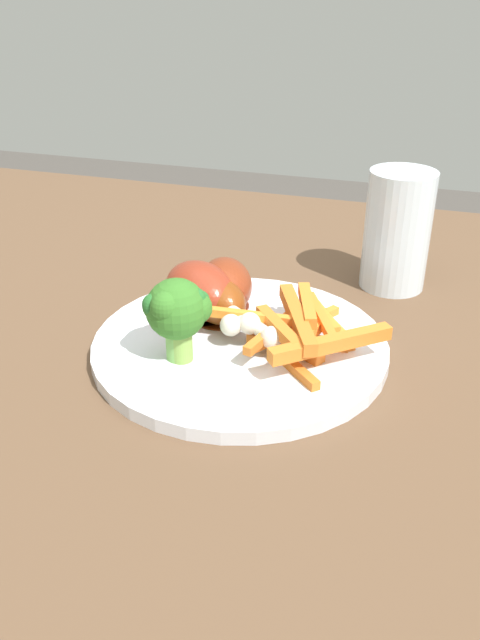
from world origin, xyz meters
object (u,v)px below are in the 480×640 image
object	(u,v)px
chicken_drumstick_far	(221,303)
water_glass	(397,231)
broccoli_floret_middle	(176,310)
dinner_plate	(240,346)
chicken_drumstick_extra	(204,291)
chicken_drumstick_near	(226,287)
dining_table	(199,412)
carrot_fries_pile	(301,329)
broccoli_floret_front	(182,311)

from	to	relation	value
chicken_drumstick_far	water_glass	xyz separation A→B (m)	(0.14, 0.16, 0.03)
chicken_drumstick_far	water_glass	world-z (taller)	water_glass
broccoli_floret_middle	chicken_drumstick_far	world-z (taller)	broccoli_floret_middle
dinner_plate	chicken_drumstick_extra	size ratio (longest dim) A/B	2.17
broccoli_floret_middle	chicken_drumstick_far	size ratio (longest dim) A/B	0.63
chicken_drumstick_near	chicken_drumstick_extra	bearing A→B (deg)	-130.38
broccoli_floret_middle	water_glass	distance (m)	0.27
dining_table	chicken_drumstick_near	distance (m)	0.14
carrot_fries_pile	water_glass	distance (m)	0.19
broccoli_floret_front	chicken_drumstick_far	size ratio (longest dim) A/B	0.59
broccoli_floret_middle	water_glass	world-z (taller)	water_glass
broccoli_floret_middle	water_glass	xyz separation A→B (m)	(0.15, 0.22, 0.00)
dinner_plate	carrot_fries_pile	size ratio (longest dim) A/B	1.64
broccoli_floret_middle	chicken_drumstick_extra	size ratio (longest dim) A/B	0.60
dinner_plate	broccoli_floret_front	xyz separation A→B (m)	(-0.04, -0.04, 0.05)
broccoli_floret_front	chicken_drumstick_extra	xyz separation A→B (m)	(-0.01, 0.08, -0.02)
chicken_drumstick_extra	water_glass	size ratio (longest dim) A/B	0.97
dinner_plate	dining_table	bearing A→B (deg)	148.65
carrot_fries_pile	chicken_drumstick_near	size ratio (longest dim) A/B	1.26
dining_table	chicken_drumstick_extra	bearing A→B (deg)	8.02
chicken_drumstick_far	water_glass	distance (m)	0.21
dining_table	broccoli_floret_front	distance (m)	0.18
water_glass	chicken_drumstick_extra	bearing A→B (deg)	-137.93
broccoli_floret_front	chicken_drumstick_extra	distance (m)	0.08
dinner_plate	broccoli_floret_middle	distance (m)	0.08
carrot_fries_pile	chicken_drumstick_near	distance (m)	0.10
dinner_plate	broccoli_floret_front	bearing A→B (deg)	-130.03
dinner_plate	chicken_drumstick_extra	bearing A→B (deg)	142.93
chicken_drumstick_near	dining_table	bearing A→B (deg)	-141.59
carrot_fries_pile	chicken_drumstick_extra	world-z (taller)	chicken_drumstick_extra
water_glass	chicken_drumstick_near	bearing A→B (deg)	-138.87
broccoli_floret_middle	chicken_drumstick_extra	xyz separation A→B (m)	(-0.01, 0.08, -0.02)
dinner_plate	chicken_drumstick_near	size ratio (longest dim) A/B	2.07
dining_table	chicken_drumstick_extra	size ratio (longest dim) A/B	9.37
chicken_drumstick_near	water_glass	bearing A→B (deg)	41.13
broccoli_floret_front	chicken_drumstick_far	distance (m)	0.07
dining_table	water_glass	xyz separation A→B (m)	(0.17, 0.15, 0.16)
broccoli_floret_front	chicken_drumstick_far	world-z (taller)	broccoli_floret_front
broccoli_floret_front	water_glass	distance (m)	0.27
carrot_fries_pile	dining_table	bearing A→B (deg)	164.46
broccoli_floret_front	broccoli_floret_middle	distance (m)	0.00
dinner_plate	broccoli_floret_middle	xyz separation A→B (m)	(-0.04, -0.04, 0.05)
dining_table	carrot_fries_pile	xyz separation A→B (m)	(0.11, -0.03, 0.13)
chicken_drumstick_extra	dinner_plate	bearing A→B (deg)	-37.07
dining_table	broccoli_floret_middle	distance (m)	0.18
dinner_plate	chicken_drumstick_near	bearing A→B (deg)	120.23
dinner_plate	broccoli_floret_middle	size ratio (longest dim) A/B	3.63
dining_table	chicken_drumstick_far	bearing A→B (deg)	-17.84
carrot_fries_pile	water_glass	size ratio (longest dim) A/B	1.27
chicken_drumstick_near	carrot_fries_pile	bearing A→B (deg)	-30.47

